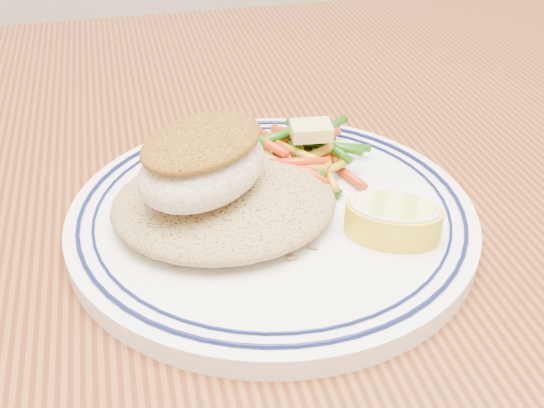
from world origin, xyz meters
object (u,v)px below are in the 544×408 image
at_px(plate, 272,216).
at_px(rice_pilaf, 224,199).
at_px(dining_table, 283,291).
at_px(fish_fillet, 203,161).
at_px(vegetable_pile, 302,153).
at_px(lemon_wedge, 393,219).

bearing_deg(plate, rice_pilaf, -179.66).
relative_size(dining_table, fish_fillet, 12.69).
height_order(vegetable_pile, lemon_wedge, vegetable_pile).
bearing_deg(fish_fillet, dining_table, 33.46).
bearing_deg(rice_pilaf, lemon_wedge, -24.65).
distance_m(rice_pilaf, vegetable_pile, 0.08).
xyz_separation_m(vegetable_pile, lemon_wedge, (0.03, -0.10, 0.00)).
height_order(dining_table, vegetable_pile, vegetable_pile).
bearing_deg(vegetable_pile, rice_pilaf, -144.02).
bearing_deg(rice_pilaf, plate, 0.34).
xyz_separation_m(rice_pilaf, fish_fillet, (-0.01, -0.00, 0.03)).
relative_size(plate, fish_fillet, 2.40).
bearing_deg(plate, dining_table, 64.37).
xyz_separation_m(plate, lemon_wedge, (0.07, -0.05, 0.02)).
relative_size(fish_fillet, vegetable_pile, 1.15).
relative_size(dining_table, lemon_wedge, 19.04).
bearing_deg(dining_table, lemon_wedge, -60.16).
bearing_deg(plate, fish_fillet, -175.88).
distance_m(plate, vegetable_pile, 0.06).
distance_m(plate, lemon_wedge, 0.09).
xyz_separation_m(plate, rice_pilaf, (-0.03, -0.00, 0.02)).
bearing_deg(vegetable_pile, fish_fillet, -147.13).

